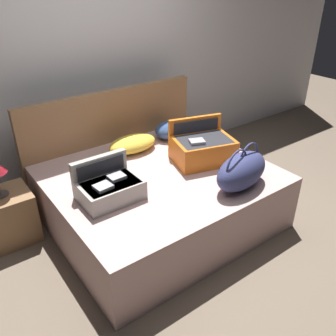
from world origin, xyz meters
The scene contains 10 objects.
ground_plane centered at (0.00, 0.00, 0.00)m, with size 12.00×12.00×0.00m, color #6B5B4C.
back_wall centered at (0.00, 1.65, 1.30)m, with size 8.00×0.10×2.60m, color silver.
bed centered at (0.00, 0.40, 0.26)m, with size 1.87×1.62×0.52m, color #BC9993.
headboard centered at (0.00, 1.25, 0.52)m, with size 1.91×0.08×1.05m, color olive.
hard_case_large centered at (0.45, 0.35, 0.65)m, with size 0.62×0.54×0.37m.
hard_case_medium centered at (-0.55, 0.31, 0.61)m, with size 0.47×0.36×0.30m.
duffel_bag centered at (0.40, -0.18, 0.66)m, with size 0.60×0.37×0.36m.
pillow_near_headboard centered at (0.04, 0.92, 0.59)m, with size 0.50×0.30×0.15m, color gold.
pillow_center_head centered at (0.53, 0.95, 0.61)m, with size 0.37×0.28×0.18m, color navy.
nightstand centered at (-1.21, 0.96, 0.23)m, with size 0.44×0.40×0.45m, color olive.
Camera 1 is at (-1.56, -1.84, 2.07)m, focal length 37.96 mm.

